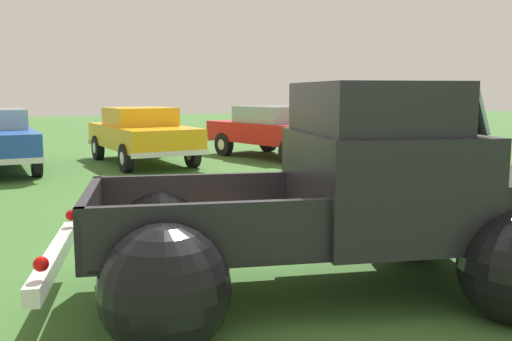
% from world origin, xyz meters
% --- Properties ---
extents(ground_plane, '(80.00, 80.00, 0.00)m').
position_xyz_m(ground_plane, '(0.00, 0.00, 0.00)').
color(ground_plane, '#3D6B2D').
extents(vintage_pickup_truck, '(4.93, 3.53, 1.96)m').
position_xyz_m(vintage_pickup_truck, '(0.38, -0.09, 0.76)').
color(vintage_pickup_truck, black).
rests_on(vintage_pickup_truck, ground).
extents(show_car_2, '(2.20, 4.36, 1.43)m').
position_xyz_m(show_car_2, '(0.61, 9.91, 0.78)').
color(show_car_2, black).
rests_on(show_car_2, ground).
extents(show_car_3, '(2.99, 4.70, 1.43)m').
position_xyz_m(show_car_3, '(4.32, 9.61, 0.78)').
color(show_car_3, black).
rests_on(show_car_3, ground).
extents(lane_cone_0, '(0.36, 0.36, 0.63)m').
position_xyz_m(lane_cone_0, '(1.85, 2.56, 0.31)').
color(lane_cone_0, black).
rests_on(lane_cone_0, ground).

